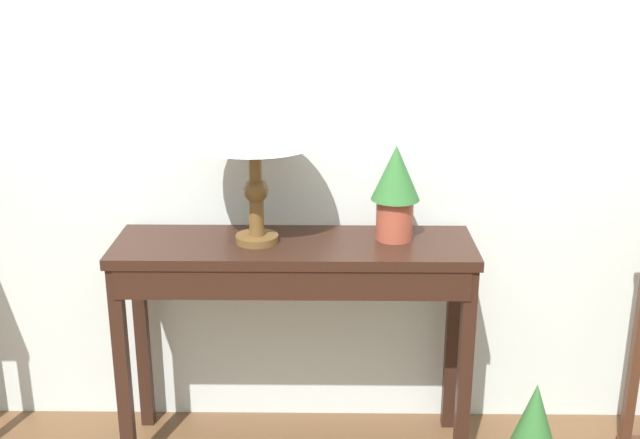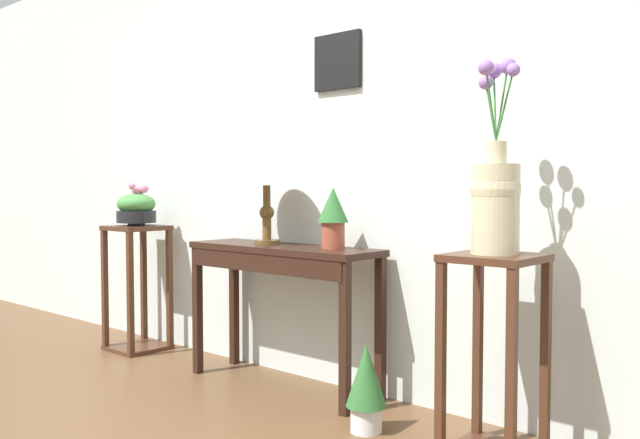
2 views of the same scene
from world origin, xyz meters
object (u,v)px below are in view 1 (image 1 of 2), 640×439
(console_table, at_px, (294,280))
(potted_plant_floor, at_px, (533,434))
(potted_plant_on_console, at_px, (396,187))
(table_lamp, at_px, (254,117))

(console_table, bearing_deg, potted_plant_floor, -16.35)
(potted_plant_on_console, bearing_deg, table_lamp, -175.21)
(table_lamp, relative_size, potted_plant_on_console, 1.67)
(table_lamp, xyz_separation_m, potted_plant_on_console, (0.46, 0.04, -0.24))
(console_table, relative_size, potted_plant_floor, 2.96)
(potted_plant_on_console, distance_m, potted_plant_floor, 0.92)
(table_lamp, bearing_deg, potted_plant_on_console, 4.79)
(table_lamp, distance_m, potted_plant_floor, 1.36)
(potted_plant_on_console, relative_size, potted_plant_floor, 0.79)
(potted_plant_on_console, bearing_deg, potted_plant_floor, -33.02)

